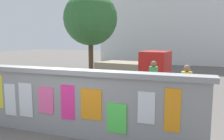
{
  "coord_description": "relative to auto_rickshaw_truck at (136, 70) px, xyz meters",
  "views": [
    {
      "loc": [
        2.86,
        -5.01,
        2.48
      ],
      "look_at": [
        0.07,
        2.85,
        1.32
      ],
      "focal_mm": 37.24,
      "sensor_mm": 36.0,
      "label": 1
    }
  ],
  "objects": [
    {
      "name": "ground",
      "position": [
        -0.15,
        1.75,
        -0.9
      ],
      "size": [
        60.0,
        60.0,
        0.0
      ],
      "primitive_type": "plane",
      "color": "#605B56"
    },
    {
      "name": "motorcycle",
      "position": [
        0.49,
        -4.12,
        -0.44
      ],
      "size": [
        1.9,
        0.56,
        0.87
      ],
      "color": "black",
      "rests_on": "ground"
    },
    {
      "name": "bicycle_near",
      "position": [
        -2.41,
        -5.16,
        -0.54
      ],
      "size": [
        1.68,
        0.53,
        0.95
      ],
      "color": "black",
      "rests_on": "ground"
    },
    {
      "name": "poster_wall",
      "position": [
        -0.15,
        -6.26,
        -0.02
      ],
      "size": [
        6.7,
        0.42,
        1.71
      ],
      "color": "gray",
      "rests_on": "ground"
    },
    {
      "name": "building_background",
      "position": [
        0.68,
        13.48,
        2.96
      ],
      "size": [
        14.26,
        5.92,
        7.68
      ],
      "color": "white",
      "rests_on": "ground"
    },
    {
      "name": "bicycle_far",
      "position": [
        -2.29,
        -2.9,
        -0.54
      ],
      "size": [
        1.71,
        0.44,
        0.95
      ],
      "color": "black",
      "rests_on": "ground"
    },
    {
      "name": "auto_rickshaw_truck",
      "position": [
        0.0,
        0.0,
        0.0
      ],
      "size": [
        3.77,
        1.97,
        1.85
      ],
      "color": "black",
      "rests_on": "ground"
    },
    {
      "name": "person_bystander",
      "position": [
        1.28,
        -2.5,
        0.09
      ],
      "size": [
        0.41,
        0.41,
        1.62
      ],
      "color": "purple",
      "rests_on": "ground"
    },
    {
      "name": "tree_roadside",
      "position": [
        -4.06,
        3.45,
        2.88
      ],
      "size": [
        3.67,
        3.67,
        5.63
      ],
      "color": "brown",
      "rests_on": "ground"
    },
    {
      "name": "person_walking",
      "position": [
        2.52,
        -3.48,
        0.09
      ],
      "size": [
        0.38,
        0.38,
        1.62
      ],
      "color": "#D83F72",
      "rests_on": "ground"
    }
  ]
}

